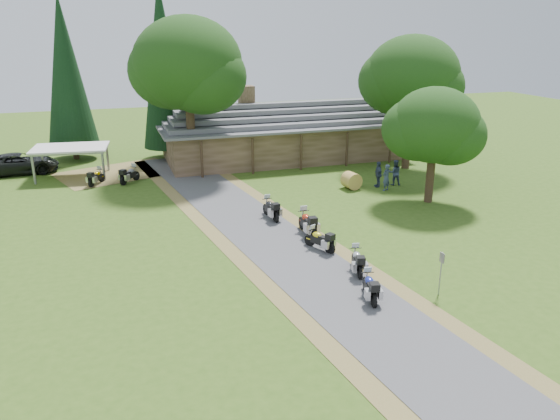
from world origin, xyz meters
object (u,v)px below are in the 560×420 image
object	(u,v)px
motorcycle_row_d	(307,222)
motorcycle_carport_a	(96,176)
lodge	(283,130)
car_dark_suv	(19,158)
motorcycle_row_b	(357,260)
motorcycle_row_a	(370,286)
hay_bale	(351,181)
motorcycle_row_e	(271,208)
motorcycle_carport_b	(130,174)
motorcycle_row_c	(320,239)
carport	(72,162)

from	to	relation	value
motorcycle_row_d	motorcycle_carport_a	bearing A→B (deg)	38.52
lodge	car_dark_suv	size ratio (longest dim) A/B	3.40
motorcycle_row_b	motorcycle_row_a	bearing A→B (deg)	-179.44
motorcycle_carport_a	hay_bale	bearing A→B (deg)	-79.94
lodge	car_dark_suv	distance (m)	21.45
car_dark_suv	motorcycle_row_e	distance (m)	22.51
motorcycle_carport_b	hay_bale	bearing A→B (deg)	-72.93
car_dark_suv	motorcycle_row_a	bearing A→B (deg)	-152.74
motorcycle_row_a	motorcycle_row_c	bearing A→B (deg)	13.14
hay_bale	motorcycle_row_d	bearing A→B (deg)	-129.67
motorcycle_row_b	car_dark_suv	bearing A→B (deg)	49.56
carport	motorcycle_carport_a	size ratio (longest dim) A/B	3.02
motorcycle_row_d	hay_bale	size ratio (longest dim) A/B	1.78
lodge	motorcycle_row_e	distance (m)	16.16
motorcycle_row_d	carport	bearing A→B (deg)	37.46
motorcycle_row_b	motorcycle_row_d	distance (m)	5.40
lodge	motorcycle_row_a	world-z (taller)	lodge
lodge	motorcycle_carport_a	bearing A→B (deg)	-165.69
lodge	motorcycle_row_e	size ratio (longest dim) A/B	10.94
lodge	motorcycle_carport_a	world-z (taller)	lodge
motorcycle_row_c	car_dark_suv	bearing A→B (deg)	11.87
lodge	motorcycle_row_d	size ratio (longest dim) A/B	10.15
lodge	motorcycle_row_a	size ratio (longest dim) A/B	11.89
motorcycle_row_b	motorcycle_carport_a	distance (m)	22.65
motorcycle_row_d	motorcycle_carport_b	bearing A→B (deg)	32.52
carport	motorcycle_row_d	bearing A→B (deg)	-46.24
lodge	motorcycle_row_c	distance (m)	21.06
carport	motorcycle_row_b	distance (m)	25.90
motorcycle_row_d	motorcycle_row_e	size ratio (longest dim) A/B	1.08
lodge	carport	size ratio (longest dim) A/B	3.94
car_dark_suv	motorcycle_row_b	size ratio (longest dim) A/B	3.45
car_dark_suv	motorcycle_carport_b	size ratio (longest dim) A/B	3.27
lodge	carport	bearing A→B (deg)	-175.96
motorcycle_row_a	motorcycle_carport_b	xyz separation A→B (m)	(-8.57, 21.85, 0.04)
motorcycle_row_c	motorcycle_row_d	xyz separation A→B (m)	(0.19, 2.33, 0.11)
car_dark_suv	motorcycle_carport_a	world-z (taller)	car_dark_suv
carport	hay_bale	distance (m)	21.17
car_dark_suv	motorcycle_row_e	xyz separation A→B (m)	(15.62, -16.19, -0.54)
lodge	motorcycle_carport_b	bearing A→B (deg)	-162.47
motorcycle_row_d	motorcycle_carport_a	size ratio (longest dim) A/B	1.17
motorcycle_row_e	motorcycle_carport_b	size ratio (longest dim) A/B	1.02
lodge	car_dark_suv	world-z (taller)	lodge
lodge	motorcycle_row_c	xyz separation A→B (m)	(-4.79, -20.43, -1.83)
motorcycle_row_a	motorcycle_carport_a	size ratio (longest dim) A/B	1.00
motorcycle_row_a	hay_bale	bearing A→B (deg)	-9.41
lodge	carport	world-z (taller)	lodge
motorcycle_carport_b	motorcycle_row_a	bearing A→B (deg)	-118.09
motorcycle_carport_a	hay_bale	distance (m)	18.49
motorcycle_row_c	motorcycle_row_a	bearing A→B (deg)	154.57
carport	motorcycle_carport_b	distance (m)	5.05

